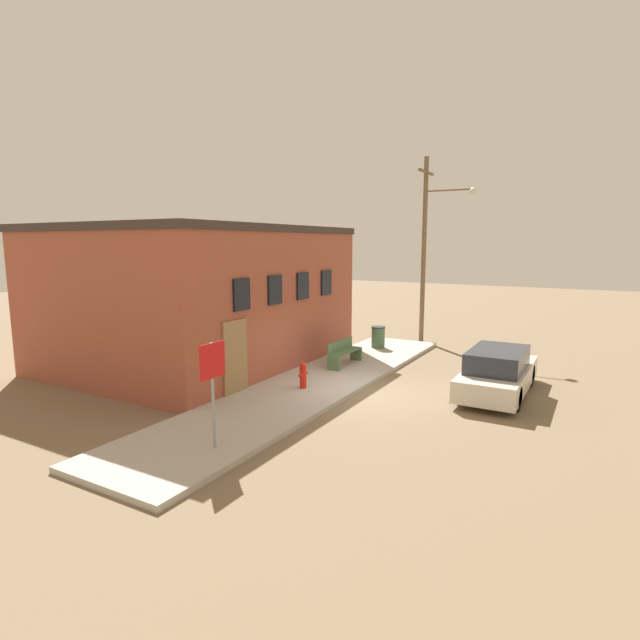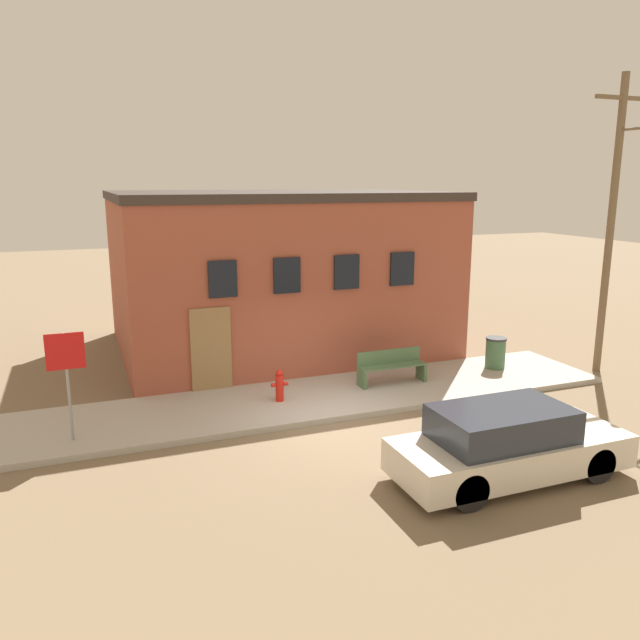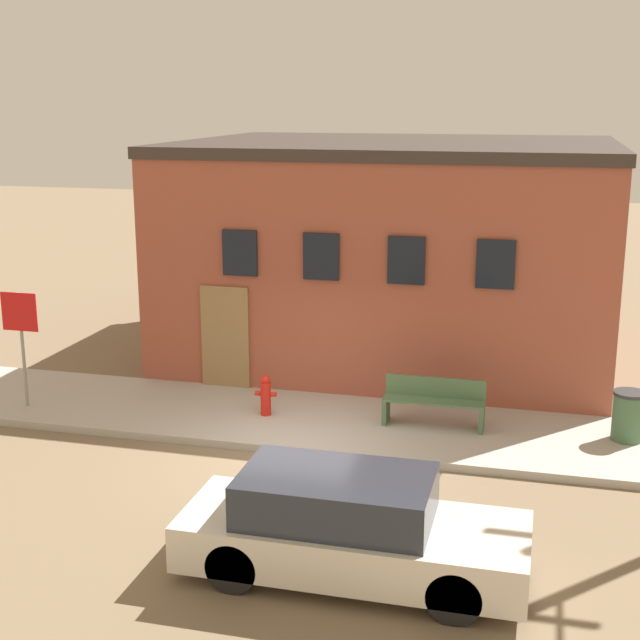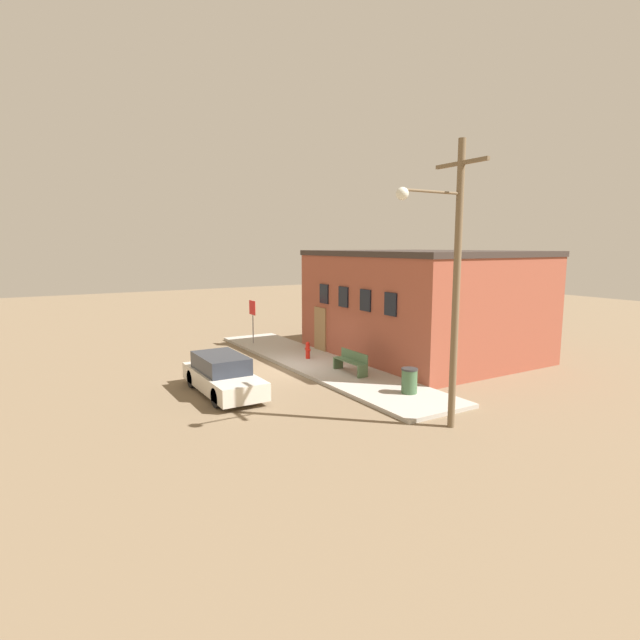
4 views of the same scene
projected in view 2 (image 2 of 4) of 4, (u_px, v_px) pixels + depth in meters
name	position (u px, v px, depth m)	size (l,w,h in m)	color
ground_plane	(335.00, 423.00, 13.69)	(80.00, 80.00, 0.00)	#7A664C
sidewalk	(312.00, 399.00, 14.99)	(15.20, 2.89, 0.14)	#B2ADA3
brick_building	(273.00, 271.00, 19.46)	(9.43, 7.70, 4.89)	#9E4C38
fire_hydrant	(280.00, 385.00, 14.58)	(0.40, 0.19, 0.76)	red
stop_sign	(66.00, 365.00, 12.11)	(0.72, 0.06, 2.20)	gray
bench	(391.00, 366.00, 15.86)	(1.78, 0.44, 0.85)	#4C6B47
trash_bin	(495.00, 353.00, 17.15)	(0.56, 0.56, 0.86)	#426642
utility_pole	(618.00, 213.00, 16.34)	(1.80, 2.25, 7.90)	brown
parked_car	(508.00, 444.00, 11.02)	(4.30, 1.62, 1.34)	black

